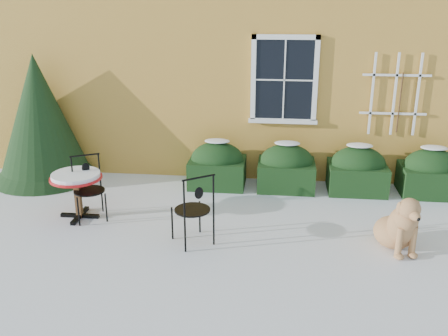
# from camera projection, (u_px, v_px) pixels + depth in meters

# --- Properties ---
(ground) EXTENTS (80.00, 80.00, 0.00)m
(ground) POSITION_uv_depth(u_px,v_px,m) (216.00, 250.00, 7.15)
(ground) COLOR white
(ground) RESTS_ON ground
(house) EXTENTS (12.40, 8.40, 6.40)m
(house) POSITION_uv_depth(u_px,v_px,m) (250.00, 5.00, 12.66)
(house) COLOR gold
(house) RESTS_ON ground
(hedge_row) EXTENTS (4.95, 0.80, 0.91)m
(hedge_row) POSITION_uv_depth(u_px,v_px,m) (322.00, 169.00, 9.24)
(hedge_row) COLOR black
(hedge_row) RESTS_ON ground
(evergreen_shrub) EXTENTS (2.01, 2.01, 2.44)m
(evergreen_shrub) POSITION_uv_depth(u_px,v_px,m) (41.00, 130.00, 9.66)
(evergreen_shrub) COLOR black
(evergreen_shrub) RESTS_ON ground
(bistro_table) EXTENTS (0.83, 0.83, 0.77)m
(bistro_table) POSITION_uv_depth(u_px,v_px,m) (76.00, 181.00, 7.99)
(bistro_table) COLOR black
(bistro_table) RESTS_ON ground
(patio_chair_near) EXTENTS (0.68, 0.67, 1.10)m
(patio_chair_near) POSITION_uv_depth(u_px,v_px,m) (194.00, 209.00, 7.18)
(patio_chair_near) COLOR black
(patio_chair_near) RESTS_ON ground
(patio_chair_far) EXTENTS (0.62, 0.62, 1.03)m
(patio_chair_far) POSITION_uv_depth(u_px,v_px,m) (89.00, 188.00, 8.03)
(patio_chair_far) COLOR black
(patio_chair_far) RESTS_ON ground
(dog) EXTENTS (0.71, 1.00, 0.89)m
(dog) POSITION_uv_depth(u_px,v_px,m) (400.00, 227.00, 7.05)
(dog) COLOR tan
(dog) RESTS_ON ground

